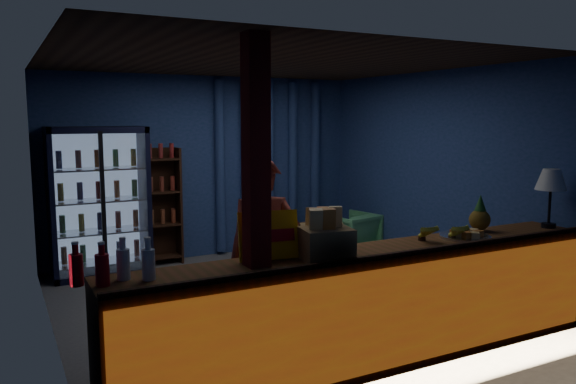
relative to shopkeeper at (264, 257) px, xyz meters
name	(u,v)px	position (x,y,z in m)	size (l,w,h in m)	color
ground	(273,297)	(0.72, 1.31, -0.84)	(4.60, 4.60, 0.00)	#515154
room_walls	(272,158)	(0.72, 1.31, 0.72)	(4.60, 4.60, 4.60)	navy
counter	(374,306)	(0.72, -0.59, -0.37)	(4.40, 0.57, 0.99)	brown
support_post	(256,218)	(-0.33, -0.59, 0.46)	(0.16, 0.16, 2.60)	maroon
beverage_cooler	(98,202)	(-0.83, 3.23, 0.09)	(1.20, 0.62, 1.90)	black
bottle_shelf	(161,207)	(0.02, 3.37, -0.05)	(0.50, 0.28, 1.60)	#361911
curtain_folds	(270,165)	(1.72, 3.45, 0.46)	(1.74, 0.14, 2.50)	navy
framed_picture	(262,135)	(1.57, 3.41, 0.91)	(0.36, 0.04, 0.28)	gold
shopkeeper	(264,257)	(0.00, 0.00, 0.00)	(0.62, 0.40, 1.69)	#993629
green_chair	(351,234)	(2.62, 2.57, -0.53)	(0.66, 0.68, 0.62)	#5AB572
side_table	(316,240)	(2.10, 2.71, -0.60)	(0.60, 0.48, 0.59)	#361911
yellow_sign	(269,235)	(-0.18, -0.46, 0.29)	(0.47, 0.16, 0.37)	yellow
soda_bottles	(113,265)	(-1.33, -0.53, 0.22)	(0.53, 0.17, 0.29)	#AA0B16
snack_box_left	(326,241)	(0.21, -0.66, 0.25)	(0.42, 0.36, 0.39)	#A67D50
snack_box_centre	(323,238)	(0.28, -0.50, 0.24)	(0.43, 0.40, 0.36)	#A67D50
pastry_tray	(465,235)	(1.70, -0.59, 0.13)	(0.45, 0.45, 0.07)	silver
banana_bunches	(440,232)	(1.42, -0.57, 0.19)	(0.48, 0.29, 0.16)	yellow
table_lamp	(551,182)	(2.77, -0.62, 0.55)	(0.29, 0.29, 0.57)	black
pineapple	(480,216)	(2.04, -0.43, 0.25)	(0.20, 0.20, 0.34)	brown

